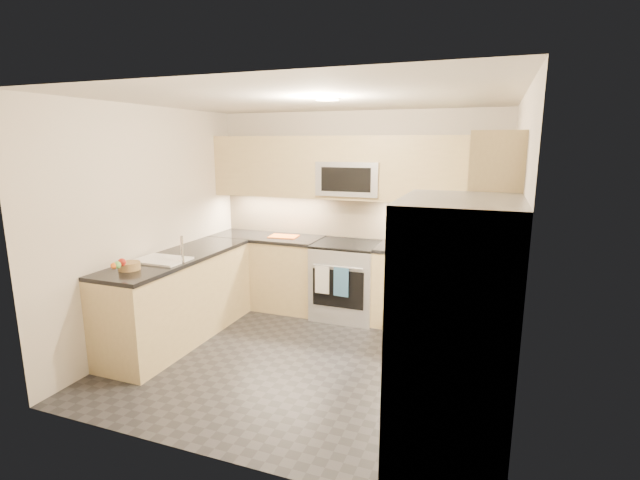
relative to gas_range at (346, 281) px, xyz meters
The scene contains 37 objects.
floor 1.35m from the gas_range, 90.00° to the right, with size 3.60×3.20×0.00m, color black.
ceiling 2.41m from the gas_range, 90.00° to the right, with size 3.60×3.20×0.02m, color beige.
wall_back 0.86m from the gas_range, 90.00° to the left, with size 3.60×0.02×2.50m, color beige.
wall_front 2.98m from the gas_range, 90.00° to the right, with size 3.60×0.02×2.50m, color beige.
wall_left 2.34m from the gas_range, 144.69° to the right, with size 0.02×3.20×2.50m, color beige.
wall_right 2.34m from the gas_range, 35.31° to the right, with size 0.02×3.20×2.50m, color beige.
base_cab_back_left 1.09m from the gas_range, behind, with size 1.42×0.60×0.90m, color tan.
base_cab_back_right 1.09m from the gas_range, ahead, with size 1.42×0.60×0.90m, color tan.
base_cab_right 1.88m from the gas_range, 36.87° to the right, with size 0.60×1.70×0.90m, color tan.
base_cab_peninsula 1.97m from the gas_range, 139.64° to the right, with size 0.60×2.00×0.90m, color tan.
countertop_back_left 1.19m from the gas_range, behind, with size 1.42×0.63×0.04m, color black.
countertop_back_right 1.19m from the gas_range, ahead, with size 1.42×0.63×0.04m, color black.
countertop_right 1.93m from the gas_range, 36.87° to the right, with size 0.63×1.70×0.04m, color black.
countertop_peninsula 2.02m from the gas_range, 139.64° to the right, with size 0.63×2.00×0.04m, color black.
upper_cab_back 1.38m from the gas_range, 90.00° to the left, with size 3.60×0.35×0.75m, color tan.
upper_cab_right 2.35m from the gas_range, 31.61° to the right, with size 0.35×1.95×0.75m, color tan.
backsplash_back 0.81m from the gas_range, 90.00° to the left, with size 3.60×0.01×0.51m, color tan.
backsplash_right 2.11m from the gas_range, 24.68° to the right, with size 0.01×2.30×0.51m, color tan.
gas_range is the anchor object (origin of this frame).
range_cooktop 0.46m from the gas_range, ahead, with size 0.76×0.65×0.03m, color black.
oven_door_glass 0.33m from the gas_range, 90.00° to the right, with size 0.62×0.02×0.45m, color black.
oven_handle 0.44m from the gas_range, 90.00° to the right, with size 0.02×0.02×0.60m, color #B2B5BA.
microwave 1.25m from the gas_range, 90.00° to the left, with size 0.76×0.40×0.40m, color #A7A8AF.
microwave_door 1.25m from the gas_range, 90.00° to the right, with size 0.60×0.01×0.28m, color black.
refrigerator 2.86m from the gas_range, 59.12° to the right, with size 0.70×0.90×1.80m, color #94979C.
fridge_handle_left 2.86m from the gas_range, 67.48° to the right, with size 0.02×0.02×1.20m, color #B2B5BA.
fridge_handle_right 2.54m from the gas_range, 64.31° to the right, with size 0.02×0.02×1.20m, color #B2B5BA.
sink_basin 2.18m from the gas_range, 134.53° to the right, with size 0.52×0.38×0.16m, color white.
faucet 2.06m from the gas_range, 129.12° to the right, with size 0.03×0.03×0.28m, color silver.
utensil_bowl 1.49m from the gas_range, ahead, with size 0.25×0.25×0.14m, color #51B74E.
cutting_board 0.99m from the gas_range, behind, with size 0.35×0.25×0.01m, color #DE5C14.
fruit_basket 2.52m from the gas_range, 129.26° to the right, with size 0.20×0.20×0.07m, color #A4804C.
fruit_apple 2.62m from the gas_range, 126.09° to the right, with size 0.07×0.07×0.07m, color #A21C12.
fruit_pear 2.67m from the gas_range, 124.39° to the right, with size 0.07×0.07×0.07m, color #69B74E.
dish_towel_check 0.42m from the gas_range, 116.24° to the right, with size 0.17×0.01×0.32m, color white.
dish_towel_blue 0.39m from the gas_range, 82.28° to the right, with size 0.18×0.02×0.34m, color #315E89.
fruit_orange 2.70m from the gas_range, 124.29° to the right, with size 0.06×0.06×0.06m, color orange.
Camera 1 is at (1.62, -3.96, 2.12)m, focal length 26.00 mm.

